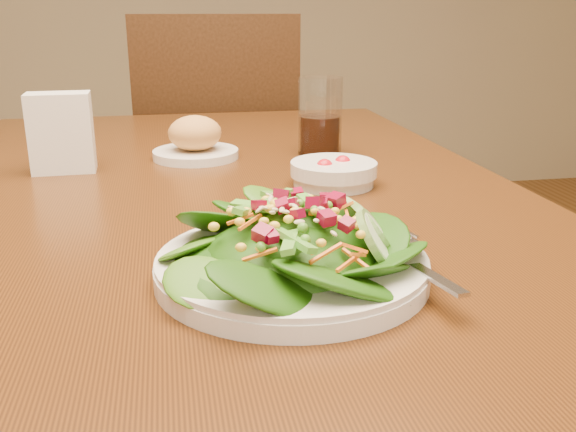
# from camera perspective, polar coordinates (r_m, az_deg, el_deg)

# --- Properties ---
(dining_table) EXTENTS (0.90, 1.40, 0.75)m
(dining_table) POSITION_cam_1_polar(r_m,az_deg,el_deg) (0.98, -6.27, -3.23)
(dining_table) COLOR #4B260B
(dining_table) RESTS_ON ground_plane
(chair_far) EXTENTS (0.48, 0.48, 0.99)m
(chair_far) POSITION_cam_1_polar(r_m,az_deg,el_deg) (1.89, -6.19, 3.30)
(chair_far) COLOR #361C0D
(chair_far) RESTS_ON ground_plane
(salad_plate) EXTENTS (0.27, 0.27, 0.08)m
(salad_plate) POSITION_cam_1_polar(r_m,az_deg,el_deg) (0.63, 1.19, -3.02)
(salad_plate) COLOR silver
(salad_plate) RESTS_ON dining_table
(bread_plate) EXTENTS (0.15, 0.15, 0.08)m
(bread_plate) POSITION_cam_1_polar(r_m,az_deg,el_deg) (1.14, -8.25, 6.62)
(bread_plate) COLOR silver
(bread_plate) RESTS_ON dining_table
(tomato_bowl) EXTENTS (0.13, 0.13, 0.04)m
(tomato_bowl) POSITION_cam_1_polar(r_m,az_deg,el_deg) (0.96, 4.07, 3.83)
(tomato_bowl) COLOR silver
(tomato_bowl) RESTS_ON dining_table
(drinking_glass) EXTENTS (0.08, 0.08, 0.14)m
(drinking_glass) POSITION_cam_1_polar(r_m,az_deg,el_deg) (1.16, 2.87, 8.39)
(drinking_glass) COLOR silver
(drinking_glass) RESTS_ON dining_table
(napkin_holder) EXTENTS (0.10, 0.06, 0.13)m
(napkin_holder) POSITION_cam_1_polar(r_m,az_deg,el_deg) (1.09, -19.53, 7.17)
(napkin_holder) COLOR white
(napkin_holder) RESTS_ON dining_table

